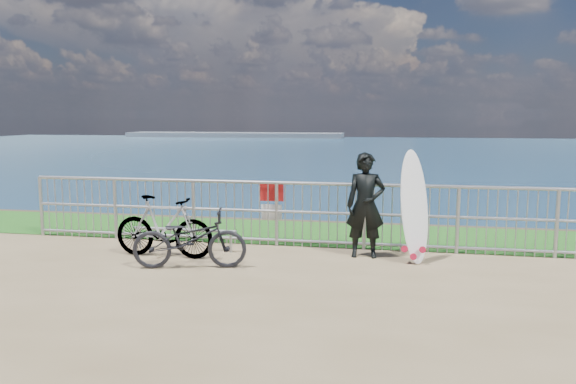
% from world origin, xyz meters
% --- Properties ---
extents(grass_strip, '(120.00, 120.00, 0.00)m').
position_xyz_m(grass_strip, '(0.00, 2.70, 0.01)').
color(grass_strip, '#195417').
rests_on(grass_strip, ground).
extents(seascape, '(260.00, 260.00, 5.00)m').
position_xyz_m(seascape, '(-43.75, 147.49, -4.03)').
color(seascape, brown).
rests_on(seascape, ground).
extents(railing, '(10.06, 0.10, 1.13)m').
position_xyz_m(railing, '(0.01, 1.60, 0.58)').
color(railing, '#999CA2').
rests_on(railing, ground).
extents(surfer, '(0.64, 0.44, 1.66)m').
position_xyz_m(surfer, '(1.04, 1.12, 0.83)').
color(surfer, black).
rests_on(surfer, ground).
extents(surfboard, '(0.59, 0.56, 1.74)m').
position_xyz_m(surfboard, '(1.79, 0.94, 0.80)').
color(surfboard, white).
rests_on(surfboard, ground).
extents(bicycle_near, '(1.76, 0.95, 0.88)m').
position_xyz_m(bicycle_near, '(-1.46, -0.03, 0.44)').
color(bicycle_near, black).
rests_on(bicycle_near, ground).
extents(bicycle_far, '(1.67, 0.54, 0.99)m').
position_xyz_m(bicycle_far, '(-2.09, 0.49, 0.49)').
color(bicycle_far, black).
rests_on(bicycle_far, ground).
extents(bike_rack, '(1.80, 0.05, 0.38)m').
position_xyz_m(bike_rack, '(-1.94, 0.98, 0.31)').
color(bike_rack, '#999CA2').
rests_on(bike_rack, ground).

